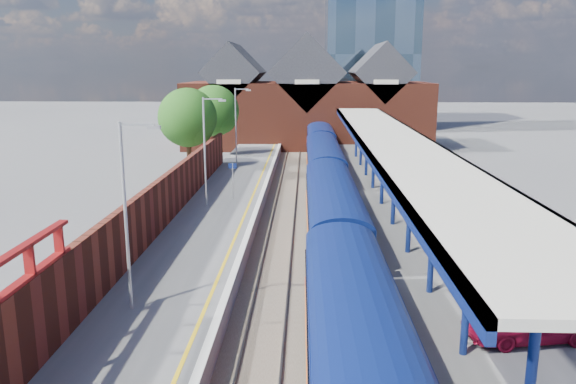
% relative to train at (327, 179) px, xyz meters
% --- Properties ---
extents(ground, '(240.00, 240.00, 0.00)m').
position_rel_train_xyz_m(ground, '(-1.49, 4.46, -2.12)').
color(ground, '#5B5B5E').
rests_on(ground, ground).
extents(ballast_bed, '(6.00, 76.00, 0.06)m').
position_rel_train_xyz_m(ballast_bed, '(-1.49, -5.54, -2.09)').
color(ballast_bed, '#473D33').
rests_on(ballast_bed, ground).
extents(rails, '(4.51, 76.00, 0.14)m').
position_rel_train_xyz_m(rails, '(-1.49, -5.54, -2.00)').
color(rails, slate).
rests_on(rails, ground).
extents(left_platform, '(5.00, 76.00, 1.00)m').
position_rel_train_xyz_m(left_platform, '(-6.99, -5.54, -1.62)').
color(left_platform, '#565659').
rests_on(left_platform, ground).
extents(right_platform, '(6.00, 76.00, 1.00)m').
position_rel_train_xyz_m(right_platform, '(4.51, -5.54, -1.62)').
color(right_platform, '#565659').
rests_on(right_platform, ground).
extents(coping_left, '(0.30, 76.00, 0.05)m').
position_rel_train_xyz_m(coping_left, '(-4.64, -5.54, -1.10)').
color(coping_left, silver).
rests_on(coping_left, left_platform).
extents(coping_right, '(0.30, 76.00, 0.05)m').
position_rel_train_xyz_m(coping_right, '(1.66, -5.54, -1.10)').
color(coping_right, silver).
rests_on(coping_right, right_platform).
extents(yellow_line, '(0.14, 76.00, 0.01)m').
position_rel_train_xyz_m(yellow_line, '(-5.24, -5.54, -1.12)').
color(yellow_line, yellow).
rests_on(yellow_line, left_platform).
extents(train, '(2.96, 65.93, 3.45)m').
position_rel_train_xyz_m(train, '(0.00, 0.00, 0.00)').
color(train, '#0C1A54').
rests_on(train, ground).
extents(canopy, '(4.50, 52.00, 4.48)m').
position_rel_train_xyz_m(canopy, '(3.99, -3.59, 3.13)').
color(canopy, navy).
rests_on(canopy, right_platform).
extents(lamp_post_b, '(1.48, 0.18, 7.00)m').
position_rel_train_xyz_m(lamp_post_b, '(-7.86, -19.54, 2.87)').
color(lamp_post_b, '#A5A8AA').
rests_on(lamp_post_b, left_platform).
extents(lamp_post_c, '(1.48, 0.18, 7.00)m').
position_rel_train_xyz_m(lamp_post_c, '(-7.86, -3.54, 2.87)').
color(lamp_post_c, '#A5A8AA').
rests_on(lamp_post_c, left_platform).
extents(lamp_post_d, '(1.48, 0.18, 7.00)m').
position_rel_train_xyz_m(lamp_post_d, '(-7.86, 12.46, 2.87)').
color(lamp_post_d, '#A5A8AA').
rests_on(lamp_post_d, left_platform).
extents(platform_sign, '(0.55, 0.08, 2.50)m').
position_rel_train_xyz_m(platform_sign, '(-6.49, -1.54, 0.57)').
color(platform_sign, '#A5A8AA').
rests_on(platform_sign, left_platform).
extents(brick_wall, '(0.35, 50.00, 3.86)m').
position_rel_train_xyz_m(brick_wall, '(-9.59, -12.00, 0.33)').
color(brick_wall, '#602619').
rests_on(brick_wall, left_platform).
extents(station_building, '(30.00, 12.12, 13.78)m').
position_rel_train_xyz_m(station_building, '(-1.49, 32.46, 3.33)').
color(station_building, '#602619').
rests_on(station_building, ground).
extents(glass_tower, '(14.20, 14.20, 40.30)m').
position_rel_train_xyz_m(glass_tower, '(8.51, 54.46, 18.08)').
color(glass_tower, '#425D72').
rests_on(glass_tower, ground).
extents(tree_near, '(5.20, 5.20, 8.10)m').
position_rel_train_xyz_m(tree_near, '(-11.84, 10.36, 3.23)').
color(tree_near, '#382314').
rests_on(tree_near, ground).
extents(tree_far, '(5.20, 5.20, 8.10)m').
position_rel_train_xyz_m(tree_far, '(-10.84, 18.36, 3.23)').
color(tree_far, '#382314').
rests_on(tree_far, ground).
extents(parked_car_red, '(4.28, 2.28, 1.39)m').
position_rel_train_xyz_m(parked_car_red, '(5.85, -21.51, -0.43)').
color(parked_car_red, maroon).
rests_on(parked_car_red, right_platform).
extents(parked_car_silver, '(4.02, 2.91, 1.26)m').
position_rel_train_xyz_m(parked_car_silver, '(6.69, -13.61, -0.49)').
color(parked_car_silver, '#A2A0A5').
rests_on(parked_car_silver, right_platform).
extents(parked_car_dark, '(4.15, 2.76, 1.12)m').
position_rel_train_xyz_m(parked_car_dark, '(7.01, -6.85, -0.56)').
color(parked_car_dark, black).
rests_on(parked_car_dark, right_platform).
extents(parked_car_blue, '(4.65, 2.36, 1.26)m').
position_rel_train_xyz_m(parked_car_blue, '(6.74, 0.62, -0.49)').
color(parked_car_blue, navy).
rests_on(parked_car_blue, right_platform).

